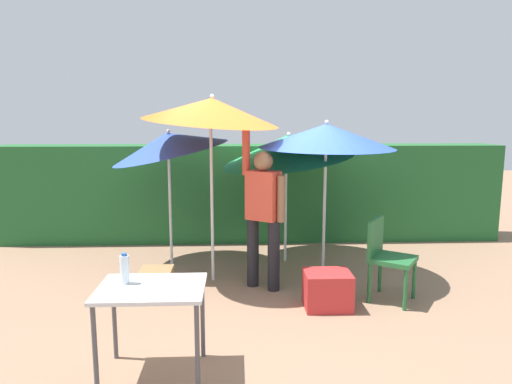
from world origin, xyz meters
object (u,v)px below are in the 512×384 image
at_px(folding_table, 152,297).
at_px(person_vendor, 263,210).
at_px(umbrella_rainbow, 211,110).
at_px(crate_cardboard, 156,282).
at_px(umbrella_orange, 287,147).
at_px(bottle_water, 125,269).
at_px(cooler_box, 327,290).
at_px(chair_plastic, 387,254).
at_px(umbrella_navy, 326,136).
at_px(umbrella_yellow, 168,143).

bearing_deg(folding_table, person_vendor, 62.21).
height_order(umbrella_rainbow, crate_cardboard, umbrella_rainbow).
xyz_separation_m(umbrella_rainbow, umbrella_orange, (0.97, 0.70, -0.47)).
bearing_deg(bottle_water, person_vendor, 56.07).
xyz_separation_m(cooler_box, crate_cardboard, (-1.86, 0.46, -0.05)).
height_order(person_vendor, chair_plastic, person_vendor).
relative_size(umbrella_navy, folding_table, 2.44).
bearing_deg(umbrella_navy, person_vendor, -157.08).
bearing_deg(chair_plastic, crate_cardboard, 174.06).
bearing_deg(bottle_water, umbrella_navy, 46.71).
distance_m(person_vendor, chair_plastic, 1.44).
relative_size(umbrella_yellow, umbrella_navy, 1.02).
bearing_deg(umbrella_rainbow, folding_table, -99.68).
xyz_separation_m(umbrella_orange, crate_cardboard, (-1.60, -1.14, -1.44)).
relative_size(cooler_box, folding_table, 0.60).
bearing_deg(person_vendor, crate_cardboard, -173.62).
height_order(chair_plastic, bottle_water, bottle_water).
xyz_separation_m(umbrella_orange, folding_table, (-1.33, -2.80, -0.95)).
relative_size(umbrella_orange, cooler_box, 4.04).
height_order(umbrella_rainbow, cooler_box, umbrella_rainbow).
distance_m(cooler_box, folding_table, 2.04).
height_order(umbrella_orange, umbrella_yellow, umbrella_yellow).
xyz_separation_m(cooler_box, bottle_water, (-1.80, -1.13, 0.63)).
relative_size(umbrella_navy, person_vendor, 1.04).
height_order(umbrella_orange, bottle_water, umbrella_orange).
bearing_deg(person_vendor, bottle_water, -123.93).
distance_m(chair_plastic, folding_table, 2.67).
relative_size(umbrella_yellow, chair_plastic, 2.22).
xyz_separation_m(chair_plastic, bottle_water, (-2.48, -1.32, 0.32)).
bearing_deg(crate_cardboard, folding_table, -80.83).
height_order(chair_plastic, crate_cardboard, chair_plastic).
relative_size(umbrella_rainbow, crate_cardboard, 6.12).
bearing_deg(person_vendor, cooler_box, -42.86).
distance_m(umbrella_orange, person_vendor, 1.25).
xyz_separation_m(person_vendor, chair_plastic, (1.32, -0.40, -0.42)).
distance_m(umbrella_rainbow, umbrella_navy, 1.39).
distance_m(crate_cardboard, bottle_water, 1.73).
height_order(umbrella_yellow, person_vendor, umbrella_yellow).
bearing_deg(cooler_box, folding_table, -142.80).
relative_size(umbrella_navy, cooler_box, 4.06).
relative_size(umbrella_rainbow, umbrella_yellow, 1.17).
xyz_separation_m(umbrella_rainbow, chair_plastic, (1.91, -0.70, -1.55)).
bearing_deg(umbrella_rainbow, crate_cardboard, -144.94).
relative_size(chair_plastic, crate_cardboard, 2.35).
xyz_separation_m(umbrella_rainbow, person_vendor, (0.59, -0.30, -1.12)).
relative_size(umbrella_rainbow, bottle_water, 9.64).
xyz_separation_m(umbrella_orange, cooler_box, (0.26, -1.60, -1.39)).
distance_m(folding_table, bottle_water, 0.30).
relative_size(cooler_box, crate_cardboard, 1.27).
distance_m(crate_cardboard, folding_table, 1.76).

